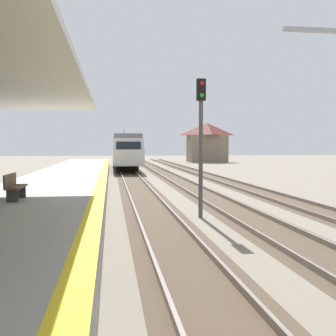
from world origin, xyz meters
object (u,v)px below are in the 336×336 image
(rail_signal_post, at_px, (201,133))
(distant_trackside_house, at_px, (207,142))
(approaching_train, at_px, (125,150))
(platform_bench, at_px, (14,186))

(rail_signal_post, xyz_separation_m, distant_trackside_house, (12.35, 51.57, 0.14))
(approaching_train, xyz_separation_m, rail_signal_post, (1.67, -32.79, 1.02))
(approaching_train, height_order, platform_bench, approaching_train)
(rail_signal_post, relative_size, distant_trackside_house, 0.79)
(rail_signal_post, bearing_deg, platform_bench, -172.59)
(platform_bench, height_order, distant_trackside_house, distant_trackside_house)
(rail_signal_post, bearing_deg, distant_trackside_house, 76.53)
(rail_signal_post, height_order, distant_trackside_house, distant_trackside_house)
(approaching_train, xyz_separation_m, distant_trackside_house, (14.02, 18.77, 1.16))
(distant_trackside_house, bearing_deg, approaching_train, -126.76)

